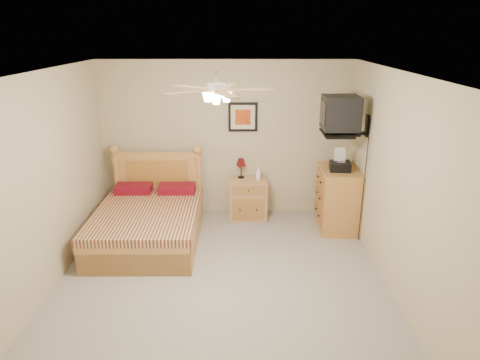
# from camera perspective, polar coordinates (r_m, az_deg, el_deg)

# --- Properties ---
(floor) EXTENTS (4.50, 4.50, 0.00)m
(floor) POSITION_cam_1_polar(r_m,az_deg,el_deg) (5.33, -2.55, -13.81)
(floor) COLOR gray
(floor) RESTS_ON ground
(ceiling) EXTENTS (4.00, 4.50, 0.04)m
(ceiling) POSITION_cam_1_polar(r_m,az_deg,el_deg) (4.48, -3.03, 14.03)
(ceiling) COLOR white
(ceiling) RESTS_ON ground
(wall_back) EXTENTS (4.00, 0.04, 2.50)m
(wall_back) POSITION_cam_1_polar(r_m,az_deg,el_deg) (6.92, -1.87, 5.41)
(wall_back) COLOR #BDAE8B
(wall_back) RESTS_ON ground
(wall_front) EXTENTS (4.00, 0.04, 2.50)m
(wall_front) POSITION_cam_1_polar(r_m,az_deg,el_deg) (2.78, -5.11, -17.58)
(wall_front) COLOR #BDAE8B
(wall_front) RESTS_ON ground
(wall_left) EXTENTS (0.04, 4.50, 2.50)m
(wall_left) POSITION_cam_1_polar(r_m,az_deg,el_deg) (5.26, -25.09, -0.99)
(wall_left) COLOR #BDAE8B
(wall_left) RESTS_ON ground
(wall_right) EXTENTS (0.04, 4.50, 2.50)m
(wall_right) POSITION_cam_1_polar(r_m,az_deg,el_deg) (5.07, 20.42, -1.07)
(wall_right) COLOR #BDAE8B
(wall_right) RESTS_ON ground
(bed) EXTENTS (1.44, 1.88, 1.21)m
(bed) POSITION_cam_1_polar(r_m,az_deg,el_deg) (6.18, -12.40, -3.04)
(bed) COLOR #C38647
(bed) RESTS_ON ground
(nightstand) EXTENTS (0.62, 0.47, 0.65)m
(nightstand) POSITION_cam_1_polar(r_m,az_deg,el_deg) (6.96, 1.04, -2.46)
(nightstand) COLOR #BB814E
(nightstand) RESTS_ON ground
(table_lamp) EXTENTS (0.23, 0.23, 0.32)m
(table_lamp) POSITION_cam_1_polar(r_m,az_deg,el_deg) (6.88, 0.14, 1.58)
(table_lamp) COLOR #500C0D
(table_lamp) RESTS_ON nightstand
(lotion_bottle) EXTENTS (0.10, 0.10, 0.22)m
(lotion_bottle) POSITION_cam_1_polar(r_m,az_deg,el_deg) (6.80, 2.48, 0.92)
(lotion_bottle) COLOR white
(lotion_bottle) RESTS_ON nightstand
(framed_picture) EXTENTS (0.46, 0.04, 0.46)m
(framed_picture) POSITION_cam_1_polar(r_m,az_deg,el_deg) (6.81, 0.39, 8.40)
(framed_picture) COLOR black
(framed_picture) RESTS_ON wall_back
(dresser) EXTENTS (0.58, 0.82, 0.96)m
(dresser) POSITION_cam_1_polar(r_m,az_deg,el_deg) (6.72, 12.95, -2.43)
(dresser) COLOR #AE7835
(dresser) RESTS_ON ground
(fax_machine) EXTENTS (0.33, 0.35, 0.32)m
(fax_machine) POSITION_cam_1_polar(r_m,az_deg,el_deg) (6.45, 13.24, 2.62)
(fax_machine) COLOR black
(fax_machine) RESTS_ON dresser
(magazine_lower) EXTENTS (0.23, 0.28, 0.02)m
(magazine_lower) POSITION_cam_1_polar(r_m,az_deg,el_deg) (6.81, 12.50, 2.28)
(magazine_lower) COLOR #C2B597
(magazine_lower) RESTS_ON dresser
(magazine_upper) EXTENTS (0.28, 0.34, 0.02)m
(magazine_upper) POSITION_cam_1_polar(r_m,az_deg,el_deg) (6.80, 12.63, 2.44)
(magazine_upper) COLOR gray
(magazine_upper) RESTS_ON magazine_lower
(wall_tv) EXTENTS (0.56, 0.46, 0.58)m
(wall_tv) POSITION_cam_1_polar(r_m,az_deg,el_deg) (6.09, 14.64, 8.29)
(wall_tv) COLOR black
(wall_tv) RESTS_ON wall_right
(ceiling_fan) EXTENTS (1.14, 1.14, 0.28)m
(ceiling_fan) POSITION_cam_1_polar(r_m,az_deg,el_deg) (4.30, -3.14, 11.92)
(ceiling_fan) COLOR white
(ceiling_fan) RESTS_ON ceiling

